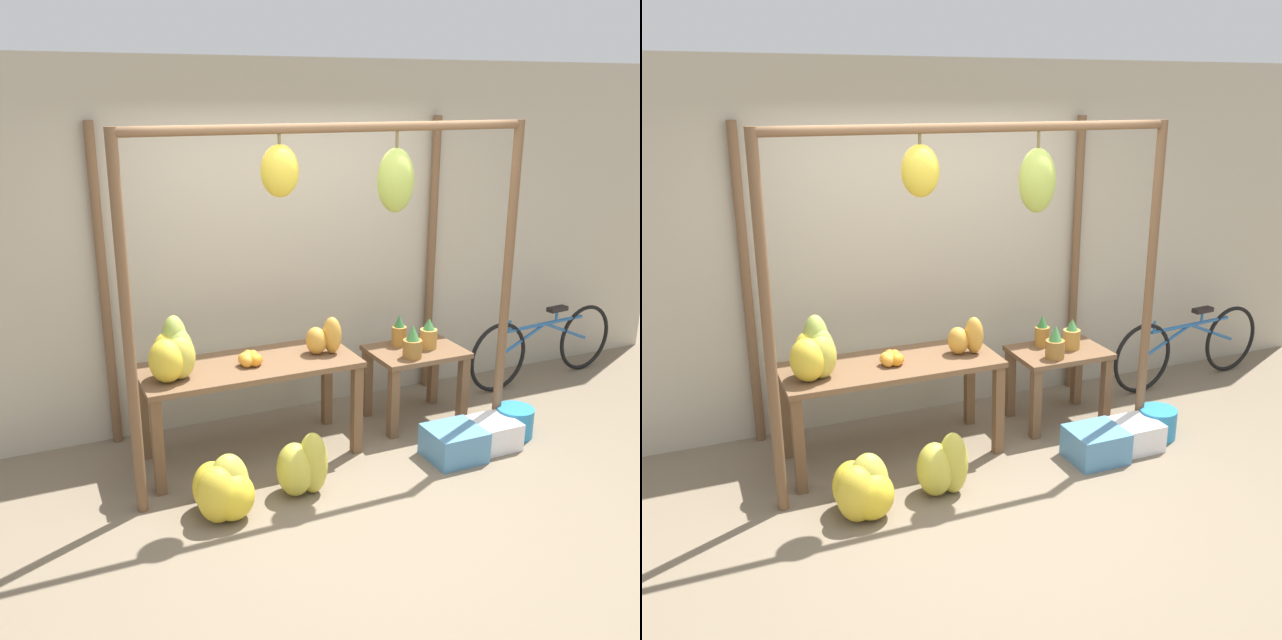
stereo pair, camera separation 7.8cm
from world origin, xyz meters
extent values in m
plane|color=#756651|center=(0.00, 0.00, 0.00)|extent=(20.00, 20.00, 0.00)
cube|color=#B2A893|center=(0.00, 1.60, 1.40)|extent=(8.00, 0.08, 2.80)
cylinder|color=brown|center=(-1.37, 0.48, 1.19)|extent=(0.07, 0.07, 2.37)
cylinder|color=brown|center=(1.37, 0.48, 1.19)|extent=(0.07, 0.07, 2.37)
cylinder|color=brown|center=(-1.37, 1.51, 1.19)|extent=(0.07, 0.07, 2.37)
cylinder|color=brown|center=(1.37, 1.51, 1.19)|extent=(0.07, 0.07, 2.37)
cylinder|color=brown|center=(0.00, 0.48, 2.34)|extent=(2.74, 0.06, 0.06)
cylinder|color=brown|center=(-0.40, 0.48, 2.28)|extent=(0.02, 0.02, 0.06)
ellipsoid|color=gold|center=(-0.40, 0.48, 2.10)|extent=(0.24, 0.21, 0.32)
cylinder|color=brown|center=(0.41, 0.48, 2.26)|extent=(0.02, 0.02, 0.10)
ellipsoid|color=#9EB247|center=(0.41, 0.48, 2.00)|extent=(0.25, 0.22, 0.42)
cube|color=brown|center=(-0.50, 0.90, 0.70)|extent=(1.55, 0.63, 0.04)
cube|color=brown|center=(-1.22, 0.63, 0.34)|extent=(0.07, 0.07, 0.68)
cube|color=brown|center=(0.23, 0.63, 0.34)|extent=(0.07, 0.07, 0.68)
cube|color=brown|center=(-1.22, 1.16, 0.34)|extent=(0.07, 0.07, 0.68)
cube|color=brown|center=(0.23, 1.16, 0.34)|extent=(0.07, 0.07, 0.68)
cube|color=brown|center=(0.90, 0.95, 0.58)|extent=(0.73, 0.54, 0.04)
cube|color=brown|center=(0.59, 0.73, 0.28)|extent=(0.07, 0.07, 0.56)
cube|color=brown|center=(1.22, 0.73, 0.28)|extent=(0.07, 0.07, 0.56)
cube|color=brown|center=(0.59, 1.16, 0.28)|extent=(0.07, 0.07, 0.56)
cube|color=brown|center=(1.22, 1.16, 0.28)|extent=(0.07, 0.07, 0.56)
ellipsoid|color=#9EB247|center=(-1.01, 0.84, 0.89)|extent=(0.23, 0.21, 0.34)
ellipsoid|color=#9EB247|center=(-1.02, 0.88, 0.93)|extent=(0.20, 0.22, 0.42)
ellipsoid|color=gold|center=(-1.07, 0.86, 0.88)|extent=(0.27, 0.28, 0.32)
ellipsoid|color=gold|center=(-1.10, 0.79, 0.87)|extent=(0.32, 0.32, 0.30)
ellipsoid|color=gold|center=(-1.00, 0.81, 0.88)|extent=(0.27, 0.26, 0.31)
sphere|color=orange|center=(-0.47, 0.87, 0.76)|extent=(0.08, 0.08, 0.08)
sphere|color=orange|center=(-0.53, 0.83, 0.77)|extent=(0.09, 0.09, 0.09)
sphere|color=orange|center=(-0.52, 0.85, 0.77)|extent=(0.09, 0.09, 0.09)
sphere|color=orange|center=(-0.48, 0.82, 0.77)|extent=(0.09, 0.09, 0.09)
sphere|color=orange|center=(-0.46, 0.84, 0.76)|extent=(0.08, 0.08, 0.08)
sphere|color=orange|center=(-0.45, 0.94, 0.76)|extent=(0.08, 0.08, 0.08)
sphere|color=orange|center=(-0.49, 0.94, 0.76)|extent=(0.08, 0.08, 0.08)
sphere|color=orange|center=(-0.50, 0.90, 0.76)|extent=(0.08, 0.08, 0.08)
sphere|color=orange|center=(-0.54, 0.87, 0.77)|extent=(0.10, 0.10, 0.10)
cylinder|color=#A3702D|center=(0.82, 1.08, 0.68)|extent=(0.12, 0.12, 0.16)
cone|color=#337538|center=(0.82, 1.08, 0.81)|extent=(0.08, 0.08, 0.10)
cylinder|color=#B27F38|center=(1.01, 0.94, 0.68)|extent=(0.14, 0.14, 0.16)
cone|color=#428442|center=(1.01, 0.94, 0.81)|extent=(0.10, 0.10, 0.09)
cylinder|color=olive|center=(0.78, 0.80, 0.68)|extent=(0.15, 0.15, 0.14)
cone|color=#428442|center=(0.78, 0.80, 0.81)|extent=(0.10, 0.10, 0.12)
ellipsoid|color=gold|center=(-0.87, 0.22, 0.21)|extent=(0.28, 0.25, 0.41)
ellipsoid|color=#9EB247|center=(-0.89, 0.23, 0.15)|extent=(0.35, 0.33, 0.31)
ellipsoid|color=yellow|center=(-0.96, 0.28, 0.17)|extent=(0.27, 0.30, 0.34)
ellipsoid|color=gold|center=(-0.96, 0.16, 0.19)|extent=(0.34, 0.33, 0.37)
ellipsoid|color=yellow|center=(-0.87, 0.16, 0.16)|extent=(0.29, 0.26, 0.32)
ellipsoid|color=gold|center=(-0.29, 0.24, 0.22)|extent=(0.26, 0.26, 0.44)
ellipsoid|color=gold|center=(-0.41, 0.27, 0.18)|extent=(0.26, 0.29, 0.37)
cube|color=#4C84B2|center=(0.84, 0.26, 0.12)|extent=(0.39, 0.36, 0.23)
cylinder|color=teal|center=(1.47, 0.38, 0.12)|extent=(0.29, 0.29, 0.23)
torus|color=black|center=(2.97, 1.26, 0.32)|extent=(0.64, 0.10, 0.64)
torus|color=black|center=(1.88, 1.15, 0.32)|extent=(0.64, 0.10, 0.64)
cylinder|color=#235B9E|center=(2.42, 1.20, 0.54)|extent=(0.93, 0.12, 0.03)
cylinder|color=#235B9E|center=(2.69, 1.23, 0.43)|extent=(0.56, 0.08, 0.25)
cylinder|color=#235B9E|center=(2.15, 1.18, 0.43)|extent=(0.56, 0.08, 0.25)
cylinder|color=#235B9E|center=(2.56, 1.22, 0.59)|extent=(0.02, 0.02, 0.10)
cube|color=black|center=(2.56, 1.22, 0.66)|extent=(0.21, 0.10, 0.04)
cylinder|color=#235B9E|center=(1.99, 1.16, 0.59)|extent=(0.02, 0.02, 0.10)
ellipsoid|color=gold|center=(0.01, 0.88, 0.82)|extent=(0.18, 0.20, 0.20)
ellipsoid|color=gold|center=(0.13, 0.85, 0.86)|extent=(0.17, 0.19, 0.28)
cube|color=silver|center=(1.20, 0.30, 0.11)|extent=(0.35, 0.32, 0.21)
camera|label=1|loc=(-1.92, -3.61, 2.54)|focal=40.00mm
camera|label=2|loc=(-1.85, -3.64, 2.54)|focal=40.00mm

